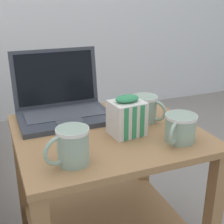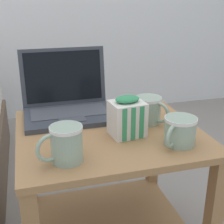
{
  "view_description": "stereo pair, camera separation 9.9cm",
  "coord_description": "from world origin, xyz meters",
  "px_view_note": "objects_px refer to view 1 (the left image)",
  "views": [
    {
      "loc": [
        -0.35,
        -0.9,
        0.97
      ],
      "look_at": [
        0.0,
        -0.04,
        0.62
      ],
      "focal_mm": 50.0,
      "sensor_mm": 36.0,
      "label": 1
    },
    {
      "loc": [
        -0.25,
        -0.93,
        0.97
      ],
      "look_at": [
        0.0,
        -0.04,
        0.62
      ],
      "focal_mm": 50.0,
      "sensor_mm": 36.0,
      "label": 2
    }
  ],
  "objects_px": {
    "laptop": "(62,104)",
    "snack_bag": "(127,117)",
    "mug_front_left": "(145,107)",
    "mug_front_right": "(72,145)",
    "mug_mid_center": "(180,127)",
    "cell_phone": "(139,104)"
  },
  "relations": [
    {
      "from": "mug_front_left",
      "to": "mug_mid_center",
      "type": "relative_size",
      "value": 1.0
    },
    {
      "from": "laptop",
      "to": "cell_phone",
      "type": "xyz_separation_m",
      "value": [
        0.32,
        -0.0,
        -0.04
      ]
    },
    {
      "from": "mug_front_right",
      "to": "snack_bag",
      "type": "relative_size",
      "value": 0.98
    },
    {
      "from": "mug_front_left",
      "to": "snack_bag",
      "type": "height_order",
      "value": "snack_bag"
    },
    {
      "from": "mug_front_right",
      "to": "mug_mid_center",
      "type": "relative_size",
      "value": 1.07
    },
    {
      "from": "mug_mid_center",
      "to": "cell_phone",
      "type": "relative_size",
      "value": 0.78
    },
    {
      "from": "mug_front_right",
      "to": "cell_phone",
      "type": "distance_m",
      "value": 0.52
    },
    {
      "from": "mug_mid_center",
      "to": "cell_phone",
      "type": "height_order",
      "value": "mug_mid_center"
    },
    {
      "from": "mug_front_right",
      "to": "snack_bag",
      "type": "distance_m",
      "value": 0.25
    },
    {
      "from": "mug_mid_center",
      "to": "cell_phone",
      "type": "distance_m",
      "value": 0.35
    },
    {
      "from": "mug_front_right",
      "to": "mug_front_left",
      "type": "bearing_deg",
      "value": 31.36
    },
    {
      "from": "cell_phone",
      "to": "mug_front_right",
      "type": "bearing_deg",
      "value": -136.95
    },
    {
      "from": "mug_front_left",
      "to": "mug_mid_center",
      "type": "height_order",
      "value": "mug_front_left"
    },
    {
      "from": "mug_front_right",
      "to": "snack_bag",
      "type": "xyz_separation_m",
      "value": [
        0.21,
        0.12,
        0.0
      ]
    },
    {
      "from": "snack_bag",
      "to": "mug_front_left",
      "type": "bearing_deg",
      "value": 35.91
    },
    {
      "from": "laptop",
      "to": "snack_bag",
      "type": "xyz_separation_m",
      "value": [
        0.16,
        -0.24,
        0.01
      ]
    },
    {
      "from": "laptop",
      "to": "snack_bag",
      "type": "relative_size",
      "value": 2.47
    },
    {
      "from": "laptop",
      "to": "mug_front_left",
      "type": "relative_size",
      "value": 2.7
    },
    {
      "from": "mug_front_right",
      "to": "cell_phone",
      "type": "height_order",
      "value": "mug_front_right"
    },
    {
      "from": "laptop",
      "to": "mug_front_left",
      "type": "bearing_deg",
      "value": -31.14
    },
    {
      "from": "mug_front_left",
      "to": "snack_bag",
      "type": "bearing_deg",
      "value": -144.09
    },
    {
      "from": "mug_mid_center",
      "to": "laptop",
      "type": "bearing_deg",
      "value": 129.95
    }
  ]
}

